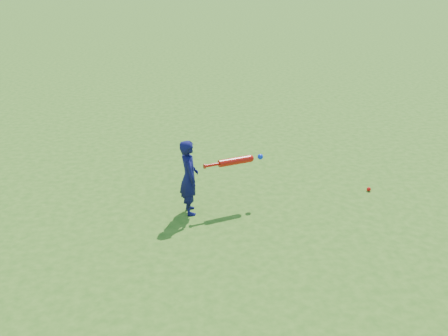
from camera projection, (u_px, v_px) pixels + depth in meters
name	position (u px, v px, depth m)	size (l,w,h in m)	color
ground	(203.00, 205.00, 6.88)	(80.00, 80.00, 0.00)	#325F16
child	(189.00, 177.00, 6.50)	(0.37, 0.24, 1.02)	#0F0F47
ground_ball_red	(369.00, 189.00, 7.28)	(0.06, 0.06, 0.06)	red
bat_swing	(238.00, 161.00, 6.65)	(0.83, 0.34, 0.10)	red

